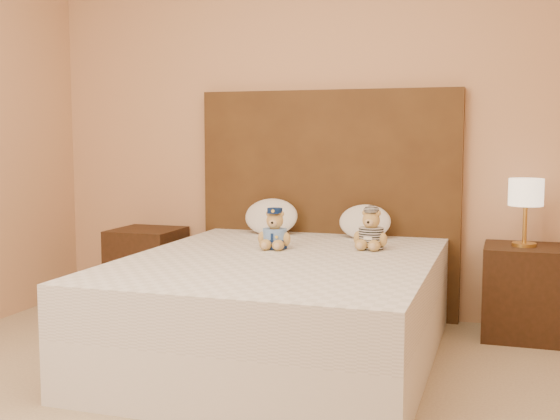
{
  "coord_description": "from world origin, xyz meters",
  "views": [
    {
      "loc": [
        1.14,
        -2.34,
        1.19
      ],
      "look_at": [
        -0.09,
        1.45,
        0.78
      ],
      "focal_mm": 45.0,
      "sensor_mm": 36.0,
      "label": 1
    }
  ],
  "objects_px": {
    "teddy_police": "(275,229)",
    "teddy_prisoner": "(371,229)",
    "pillow_left": "(271,215)",
    "bed": "(281,307)",
    "nightstand_left": "(147,268)",
    "pillow_right": "(365,220)",
    "lamp": "(526,196)",
    "nightstand_right": "(522,292)"
  },
  "relations": [
    {
      "from": "bed",
      "to": "pillow_left",
      "type": "xyz_separation_m",
      "value": [
        -0.34,
        0.83,
        0.4
      ]
    },
    {
      "from": "nightstand_left",
      "to": "teddy_police",
      "type": "height_order",
      "value": "teddy_police"
    },
    {
      "from": "pillow_right",
      "to": "teddy_prisoner",
      "type": "bearing_deg",
      "value": -74.31
    },
    {
      "from": "nightstand_left",
      "to": "pillow_right",
      "type": "relative_size",
      "value": 1.67
    },
    {
      "from": "lamp",
      "to": "pillow_right",
      "type": "distance_m",
      "value": 0.98
    },
    {
      "from": "nightstand_right",
      "to": "teddy_prisoner",
      "type": "bearing_deg",
      "value": -155.01
    },
    {
      "from": "teddy_prisoner",
      "to": "pillow_right",
      "type": "distance_m",
      "value": 0.44
    },
    {
      "from": "pillow_left",
      "to": "teddy_police",
      "type": "bearing_deg",
      "value": -69.35
    },
    {
      "from": "pillow_left",
      "to": "pillow_right",
      "type": "relative_size",
      "value": 1.1
    },
    {
      "from": "nightstand_left",
      "to": "nightstand_right",
      "type": "height_order",
      "value": "same"
    },
    {
      "from": "nightstand_right",
      "to": "pillow_left",
      "type": "distance_m",
      "value": 1.64
    },
    {
      "from": "pillow_left",
      "to": "bed",
      "type": "bearing_deg",
      "value": -67.88
    },
    {
      "from": "bed",
      "to": "nightstand_left",
      "type": "height_order",
      "value": "same"
    },
    {
      "from": "lamp",
      "to": "bed",
      "type": "bearing_deg",
      "value": -147.38
    },
    {
      "from": "bed",
      "to": "teddy_police",
      "type": "height_order",
      "value": "teddy_police"
    },
    {
      "from": "nightstand_left",
      "to": "teddy_police",
      "type": "bearing_deg",
      "value": -25.76
    },
    {
      "from": "bed",
      "to": "teddy_prisoner",
      "type": "relative_size",
      "value": 8.6
    },
    {
      "from": "bed",
      "to": "lamp",
      "type": "xyz_separation_m",
      "value": [
        1.25,
        0.8,
        0.57
      ]
    },
    {
      "from": "lamp",
      "to": "teddy_police",
      "type": "bearing_deg",
      "value": -158.31
    },
    {
      "from": "lamp",
      "to": "teddy_prisoner",
      "type": "xyz_separation_m",
      "value": [
        -0.84,
        -0.39,
        -0.18
      ]
    },
    {
      "from": "bed",
      "to": "teddy_police",
      "type": "bearing_deg",
      "value": 115.33
    },
    {
      "from": "teddy_police",
      "to": "pillow_right",
      "type": "bearing_deg",
      "value": 50.73
    },
    {
      "from": "teddy_prisoner",
      "to": "pillow_left",
      "type": "distance_m",
      "value": 0.86
    },
    {
      "from": "pillow_left",
      "to": "pillow_right",
      "type": "height_order",
      "value": "pillow_left"
    },
    {
      "from": "teddy_police",
      "to": "pillow_left",
      "type": "relative_size",
      "value": 0.64
    },
    {
      "from": "teddy_police",
      "to": "nightstand_right",
      "type": "bearing_deg",
      "value": 18.03
    },
    {
      "from": "bed",
      "to": "nightstand_right",
      "type": "xyz_separation_m",
      "value": [
        1.25,
        0.8,
        -0.0
      ]
    },
    {
      "from": "bed",
      "to": "pillow_right",
      "type": "relative_size",
      "value": 6.06
    },
    {
      "from": "nightstand_right",
      "to": "teddy_police",
      "type": "xyz_separation_m",
      "value": [
        -1.37,
        -0.55,
        0.39
      ]
    },
    {
      "from": "nightstand_right",
      "to": "pillow_right",
      "type": "height_order",
      "value": "pillow_right"
    },
    {
      "from": "lamp",
      "to": "pillow_left",
      "type": "relative_size",
      "value": 1.1
    },
    {
      "from": "teddy_police",
      "to": "teddy_prisoner",
      "type": "bearing_deg",
      "value": 12.47
    },
    {
      "from": "teddy_police",
      "to": "teddy_prisoner",
      "type": "distance_m",
      "value": 0.55
    },
    {
      "from": "bed",
      "to": "nightstand_left",
      "type": "xyz_separation_m",
      "value": [
        -1.25,
        0.8,
        -0.0
      ]
    },
    {
      "from": "lamp",
      "to": "teddy_police",
      "type": "height_order",
      "value": "lamp"
    },
    {
      "from": "bed",
      "to": "nightstand_right",
      "type": "bearing_deg",
      "value": 32.62
    },
    {
      "from": "nightstand_left",
      "to": "teddy_prisoner",
      "type": "relative_size",
      "value": 2.37
    },
    {
      "from": "nightstand_left",
      "to": "nightstand_right",
      "type": "distance_m",
      "value": 2.5
    },
    {
      "from": "nightstand_left",
      "to": "lamp",
      "type": "relative_size",
      "value": 1.38
    },
    {
      "from": "bed",
      "to": "pillow_left",
      "type": "relative_size",
      "value": 5.51
    },
    {
      "from": "nightstand_left",
      "to": "teddy_prisoner",
      "type": "height_order",
      "value": "teddy_prisoner"
    },
    {
      "from": "bed",
      "to": "teddy_prisoner",
      "type": "xyz_separation_m",
      "value": [
        0.41,
        0.41,
        0.39
      ]
    }
  ]
}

